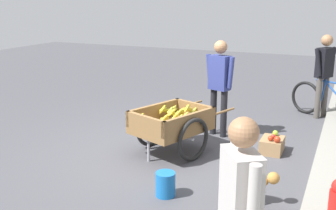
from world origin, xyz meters
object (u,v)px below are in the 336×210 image
dog (252,181)px  cyclist_person (324,69)px  bicycle (328,101)px  plastic_bucket (165,184)px  fruit_cart (172,125)px  apple_crate (272,145)px  bystander_person (240,205)px  vendor_person (220,80)px

dog → cyclist_person: bearing=173.9°
bicycle → plastic_bucket: 4.45m
bicycle → dog: bicycle is taller
fruit_cart → apple_crate: (-0.64, 1.39, -0.32)m
bystander_person → plastic_bucket: bearing=-140.3°
fruit_cart → apple_crate: bearing=114.6°
cyclist_person → plastic_bucket: cyclist_person is taller
vendor_person → bicycle: 2.51m
cyclist_person → bicycle: bearing=61.1°
dog → bicycle: bearing=171.8°
bicycle → bystander_person: 5.73m
bystander_person → cyclist_person: bearing=178.7°
apple_crate → bystander_person: bearing=6.1°
dog → bystander_person: 1.92m
fruit_cart → plastic_bucket: 1.43m
bicycle → cyclist_person: size_ratio=0.92×
cyclist_person → plastic_bucket: size_ratio=5.51×
vendor_person → dog: 2.48m
bicycle → plastic_bucket: size_ratio=5.05×
fruit_cart → dog: size_ratio=2.72×
vendor_person → cyclist_person: vendor_person is taller
plastic_bucket → bystander_person: size_ratio=0.19×
dog → plastic_bucket: size_ratio=2.27×
plastic_bucket → apple_crate: (-1.95, 0.89, -0.03)m
bystander_person → vendor_person: bearing=-160.7°
vendor_person → plastic_bucket: vendor_person is taller
cyclist_person → dog: bearing=-6.1°
bicycle → dog: 3.96m
bicycle → cyclist_person: bearing=-118.9°
plastic_bucket → vendor_person: bearing=-177.5°
bicycle → apple_crate: size_ratio=3.37×
vendor_person → bystander_person: vendor_person is taller
vendor_person → plastic_bucket: 2.52m
cyclist_person → apple_crate: 2.50m
fruit_cart → vendor_person: vendor_person is taller
plastic_bucket → fruit_cart: bearing=-159.2°
dog → apple_crate: 1.70m
plastic_bucket → dog: bearing=104.7°
fruit_cart → cyclist_person: (-2.94, 1.90, 0.53)m
fruit_cart → bystander_person: bystander_person is taller
bicycle → plastic_bucket: bicycle is taller
fruit_cart → bicycle: bicycle is taller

